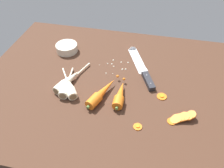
% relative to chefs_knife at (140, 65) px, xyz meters
% --- Properties ---
extents(ground_plane, '(1.20, 0.90, 0.04)m').
position_rel_chefs_knife_xyz_m(ground_plane, '(-0.10, -0.15, -0.03)').
color(ground_plane, '#42281C').
extents(chefs_knife, '(0.17, 0.33, 0.04)m').
position_rel_chefs_knife_xyz_m(chefs_knife, '(0.00, 0.00, 0.00)').
color(chefs_knife, silver).
rests_on(chefs_knife, ground_plane).
extents(whole_carrot, '(0.10, 0.21, 0.04)m').
position_rel_chefs_knife_xyz_m(whole_carrot, '(-0.13, -0.24, 0.01)').
color(whole_carrot, orange).
rests_on(whole_carrot, ground_plane).
extents(whole_carrot_second, '(0.04, 0.18, 0.04)m').
position_rel_chefs_knife_xyz_m(whole_carrot_second, '(-0.05, -0.23, 0.01)').
color(whole_carrot_second, orange).
rests_on(whole_carrot_second, ground_plane).
extents(parsnip_front, '(0.05, 0.19, 0.04)m').
position_rel_chefs_knife_xyz_m(parsnip_front, '(-0.29, -0.23, 0.01)').
color(parsnip_front, beige).
rests_on(parsnip_front, ground_plane).
extents(parsnip_mid_left, '(0.10, 0.23, 0.04)m').
position_rel_chefs_knife_xyz_m(parsnip_mid_left, '(-0.29, -0.20, 0.01)').
color(parsnip_mid_left, beige).
rests_on(parsnip_mid_left, ground_plane).
extents(parsnip_mid_right, '(0.13, 0.19, 0.04)m').
position_rel_chefs_knife_xyz_m(parsnip_mid_right, '(-0.28, -0.23, 0.01)').
color(parsnip_mid_right, beige).
rests_on(parsnip_mid_right, ground_plane).
extents(carrot_slice_stack, '(0.10, 0.07, 0.04)m').
position_rel_chefs_knife_xyz_m(carrot_slice_stack, '(0.19, -0.29, 0.01)').
color(carrot_slice_stack, orange).
rests_on(carrot_slice_stack, ground_plane).
extents(carrot_slice_stray_near, '(0.03, 0.03, 0.01)m').
position_rel_chefs_knife_xyz_m(carrot_slice_stray_near, '(0.04, -0.36, -0.00)').
color(carrot_slice_stray_near, orange).
rests_on(carrot_slice_stray_near, ground_plane).
extents(carrot_slice_stray_mid, '(0.04, 0.04, 0.01)m').
position_rel_chefs_knife_xyz_m(carrot_slice_stray_mid, '(0.11, -0.19, -0.00)').
color(carrot_slice_stray_mid, orange).
rests_on(carrot_slice_stray_mid, ground_plane).
extents(prep_bowl, '(0.11, 0.11, 0.04)m').
position_rel_chefs_knife_xyz_m(prep_bowl, '(-0.39, 0.04, 0.01)').
color(prep_bowl, beige).
rests_on(prep_bowl, ground_plane).
extents(mince_crumbs, '(0.14, 0.12, 0.01)m').
position_rel_chefs_knife_xyz_m(mince_crumbs, '(-0.11, -0.02, -0.00)').
color(mince_crumbs, silver).
rests_on(mince_crumbs, ground_plane).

